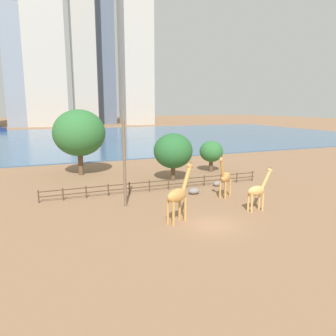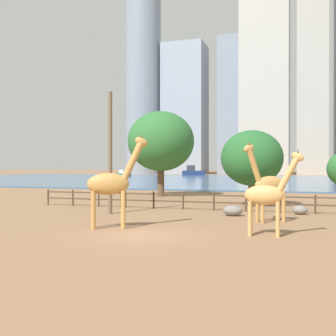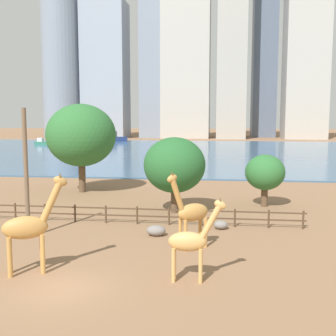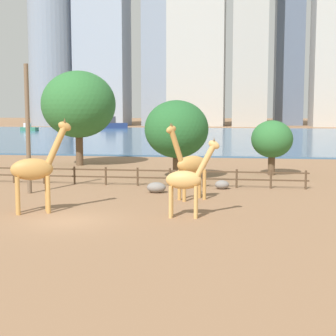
{
  "view_description": "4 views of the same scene",
  "coord_description": "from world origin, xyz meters",
  "px_view_note": "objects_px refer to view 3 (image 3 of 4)",
  "views": [
    {
      "loc": [
        -12.92,
        -22.19,
        9.62
      ],
      "look_at": [
        1.59,
        13.41,
        2.26
      ],
      "focal_mm": 35.0,
      "sensor_mm": 36.0,
      "label": 1
    },
    {
      "loc": [
        7.31,
        -18.38,
        3.29
      ],
      "look_at": [
        -2.33,
        11.62,
        3.11
      ],
      "focal_mm": 45.0,
      "sensor_mm": 36.0,
      "label": 2
    },
    {
      "loc": [
        7.08,
        -17.48,
        7.71
      ],
      "look_at": [
        2.87,
        15.77,
        3.69
      ],
      "focal_mm": 45.0,
      "sensor_mm": 36.0,
      "label": 3
    },
    {
      "loc": [
        8.48,
        -23.8,
        5.48
      ],
      "look_at": [
        3.34,
        11.58,
        1.36
      ],
      "focal_mm": 55.0,
      "sensor_mm": 36.0,
      "label": 4
    }
  ],
  "objects_px": {
    "giraffe_tall": "(191,241)",
    "giraffe_young": "(191,212)",
    "tree_right_tall": "(175,165)",
    "utility_pole": "(26,174)",
    "tree_left_large": "(81,135)",
    "boat_ferry": "(115,138)",
    "boat_sailboat": "(42,142)",
    "giraffe_companion": "(29,227)",
    "tree_center_broad": "(265,173)",
    "boulder_near_fence": "(156,231)",
    "boulder_by_pole": "(221,225)"
  },
  "relations": [
    {
      "from": "boat_ferry",
      "to": "boat_sailboat",
      "type": "bearing_deg",
      "value": -143.88
    },
    {
      "from": "boulder_near_fence",
      "to": "boulder_by_pole",
      "type": "height_order",
      "value": "boulder_near_fence"
    },
    {
      "from": "giraffe_tall",
      "to": "giraffe_young",
      "type": "relative_size",
      "value": 0.87
    },
    {
      "from": "giraffe_companion",
      "to": "giraffe_young",
      "type": "xyz_separation_m",
      "value": [
        7.63,
        4.99,
        -0.17
      ]
    },
    {
      "from": "utility_pole",
      "to": "tree_right_tall",
      "type": "height_order",
      "value": "utility_pole"
    },
    {
      "from": "utility_pole",
      "to": "boat_ferry",
      "type": "bearing_deg",
      "value": 101.38
    },
    {
      "from": "boulder_by_pole",
      "to": "tree_left_large",
      "type": "height_order",
      "value": "tree_left_large"
    },
    {
      "from": "giraffe_tall",
      "to": "boulder_by_pole",
      "type": "xyz_separation_m",
      "value": [
        1.41,
        9.59,
        -1.62
      ]
    },
    {
      "from": "giraffe_companion",
      "to": "tree_right_tall",
      "type": "distance_m",
      "value": 15.45
    },
    {
      "from": "tree_center_broad",
      "to": "tree_right_tall",
      "type": "xyz_separation_m",
      "value": [
        -7.52,
        -3.37,
        0.92
      ]
    },
    {
      "from": "giraffe_young",
      "to": "tree_left_large",
      "type": "height_order",
      "value": "tree_left_large"
    },
    {
      "from": "utility_pole",
      "to": "tree_center_broad",
      "type": "height_order",
      "value": "utility_pole"
    },
    {
      "from": "giraffe_companion",
      "to": "utility_pole",
      "type": "distance_m",
      "value": 6.89
    },
    {
      "from": "boulder_near_fence",
      "to": "giraffe_young",
      "type": "bearing_deg",
      "value": -44.18
    },
    {
      "from": "tree_right_tall",
      "to": "giraffe_young",
      "type": "bearing_deg",
      "value": -77.86
    },
    {
      "from": "tree_right_tall",
      "to": "boat_sailboat",
      "type": "height_order",
      "value": "tree_right_tall"
    },
    {
      "from": "giraffe_tall",
      "to": "giraffe_young",
      "type": "xyz_separation_m",
      "value": [
        -0.36,
        5.01,
        0.25
      ]
    },
    {
      "from": "boulder_near_fence",
      "to": "boat_ferry",
      "type": "distance_m",
      "value": 107.69
    },
    {
      "from": "utility_pole",
      "to": "tree_right_tall",
      "type": "xyz_separation_m",
      "value": [
        8.58,
        8.35,
        -0.27
      ]
    },
    {
      "from": "utility_pole",
      "to": "boat_ferry",
      "type": "xyz_separation_m",
      "value": [
        -21.14,
        105.04,
        -2.87
      ]
    },
    {
      "from": "giraffe_tall",
      "to": "tree_left_large",
      "type": "height_order",
      "value": "tree_left_large"
    },
    {
      "from": "tree_left_large",
      "to": "boat_sailboat",
      "type": "bearing_deg",
      "value": 116.79
    },
    {
      "from": "giraffe_companion",
      "to": "tree_right_tall",
      "type": "relative_size",
      "value": 0.81
    },
    {
      "from": "tree_right_tall",
      "to": "utility_pole",
      "type": "bearing_deg",
      "value": -135.78
    },
    {
      "from": "giraffe_companion",
      "to": "giraffe_young",
      "type": "height_order",
      "value": "giraffe_companion"
    },
    {
      "from": "boulder_by_pole",
      "to": "tree_center_broad",
      "type": "height_order",
      "value": "tree_center_broad"
    },
    {
      "from": "boulder_near_fence",
      "to": "tree_center_broad",
      "type": "distance_m",
      "value": 13.29
    },
    {
      "from": "giraffe_tall",
      "to": "boat_ferry",
      "type": "relative_size",
      "value": 0.53
    },
    {
      "from": "giraffe_tall",
      "to": "boulder_near_fence",
      "type": "xyz_separation_m",
      "value": [
        -2.8,
        7.38,
        -1.58
      ]
    },
    {
      "from": "utility_pole",
      "to": "boat_sailboat",
      "type": "height_order",
      "value": "utility_pole"
    },
    {
      "from": "tree_right_tall",
      "to": "boat_sailboat",
      "type": "bearing_deg",
      "value": 120.39
    },
    {
      "from": "giraffe_companion",
      "to": "tree_left_large",
      "type": "relative_size",
      "value": 0.55
    },
    {
      "from": "utility_pole",
      "to": "boulder_by_pole",
      "type": "xyz_separation_m",
      "value": [
        12.35,
        3.61,
        -3.86
      ]
    },
    {
      "from": "tree_left_large",
      "to": "boat_sailboat",
      "type": "height_order",
      "value": "tree_left_large"
    },
    {
      "from": "boulder_near_fence",
      "to": "tree_center_broad",
      "type": "height_order",
      "value": "tree_center_broad"
    },
    {
      "from": "giraffe_young",
      "to": "giraffe_tall",
      "type": "bearing_deg",
      "value": 56.81
    },
    {
      "from": "giraffe_companion",
      "to": "boat_ferry",
      "type": "distance_m",
      "value": 113.59
    },
    {
      "from": "tree_center_broad",
      "to": "boat_ferry",
      "type": "distance_m",
      "value": 100.49
    },
    {
      "from": "giraffe_tall",
      "to": "boulder_by_pole",
      "type": "height_order",
      "value": "giraffe_tall"
    },
    {
      "from": "utility_pole",
      "to": "tree_left_large",
      "type": "bearing_deg",
      "value": 96.86
    },
    {
      "from": "boat_sailboat",
      "to": "giraffe_young",
      "type": "bearing_deg",
      "value": -49.53
    },
    {
      "from": "giraffe_young",
      "to": "tree_left_large",
      "type": "xyz_separation_m",
      "value": [
        -12.58,
        17.58,
        3.71
      ]
    },
    {
      "from": "giraffe_tall",
      "to": "giraffe_young",
      "type": "bearing_deg",
      "value": 92.0
    },
    {
      "from": "giraffe_tall",
      "to": "boat_ferry",
      "type": "xyz_separation_m",
      "value": [
        -32.08,
        111.02,
        -0.63
      ]
    },
    {
      "from": "giraffe_young",
      "to": "tree_center_broad",
      "type": "distance_m",
      "value": 13.85
    },
    {
      "from": "utility_pole",
      "to": "boat_sailboat",
      "type": "bearing_deg",
      "value": 113.33
    },
    {
      "from": "giraffe_young",
      "to": "tree_center_broad",
      "type": "relative_size",
      "value": 1.03
    },
    {
      "from": "giraffe_tall",
      "to": "boulder_near_fence",
      "type": "bearing_deg",
      "value": 108.69
    },
    {
      "from": "boulder_by_pole",
      "to": "boat_ferry",
      "type": "height_order",
      "value": "boat_ferry"
    },
    {
      "from": "tree_center_broad",
      "to": "tree_right_tall",
      "type": "relative_size",
      "value": 0.74
    }
  ]
}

